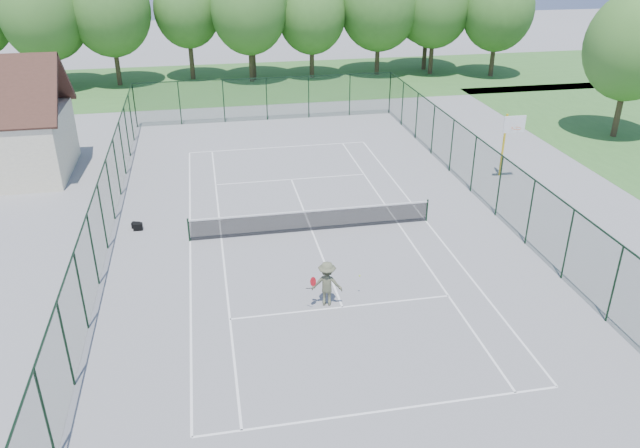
{
  "coord_description": "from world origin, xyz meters",
  "views": [
    {
      "loc": [
        -4.42,
        -25.14,
        12.8
      ],
      "look_at": [
        0.0,
        -2.0,
        1.3
      ],
      "focal_mm": 35.0,
      "sensor_mm": 36.0,
      "label": 1
    }
  ],
  "objects_px": {
    "tennis_net": "(312,219)",
    "basketball_goal": "(509,134)",
    "tennis_player": "(327,284)",
    "sports_bag_a": "(138,227)"
  },
  "relations": [
    {
      "from": "tennis_net",
      "to": "tennis_player",
      "type": "distance_m",
      "value": 6.1
    },
    {
      "from": "tennis_net",
      "to": "basketball_goal",
      "type": "xyz_separation_m",
      "value": [
        11.52,
        4.37,
        1.99
      ]
    },
    {
      "from": "tennis_net",
      "to": "sports_bag_a",
      "type": "relative_size",
      "value": 26.71
    },
    {
      "from": "sports_bag_a",
      "to": "tennis_player",
      "type": "height_order",
      "value": "tennis_player"
    },
    {
      "from": "tennis_net",
      "to": "basketball_goal",
      "type": "relative_size",
      "value": 3.04
    },
    {
      "from": "basketball_goal",
      "to": "sports_bag_a",
      "type": "distance_m",
      "value": 19.69
    },
    {
      "from": "basketball_goal",
      "to": "tennis_player",
      "type": "bearing_deg",
      "value": -139.05
    },
    {
      "from": "tennis_net",
      "to": "basketball_goal",
      "type": "distance_m",
      "value": 12.48
    },
    {
      "from": "sports_bag_a",
      "to": "tennis_player",
      "type": "xyz_separation_m",
      "value": [
        7.3,
        -7.64,
        0.71
      ]
    },
    {
      "from": "sports_bag_a",
      "to": "tennis_player",
      "type": "bearing_deg",
      "value": -44.59
    }
  ]
}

